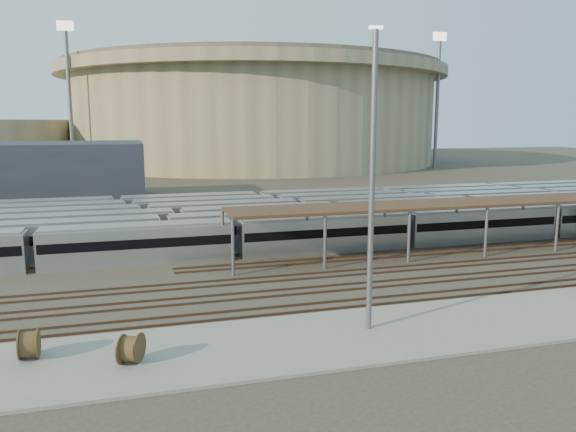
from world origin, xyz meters
The scene contains 13 objects.
ground centered at (0.00, 0.00, 0.00)m, with size 420.00×420.00×0.00m, color #383026.
apron centered at (-5.00, -15.00, 0.10)m, with size 50.00×9.00×0.20m, color gray.
subway_trains centered at (2.18, 18.50, 1.80)m, with size 125.80×23.90×3.60m.
inspection_shed centered at (22.00, 4.00, 4.98)m, with size 60.30×6.00×5.30m.
empty_tracks centered at (0.00, -5.00, 0.09)m, with size 170.00×9.62×0.18m.
stadium centered at (25.00, 140.00, 16.47)m, with size 124.00×124.00×32.50m.
service_building centered at (-35.00, 55.00, 5.00)m, with size 42.00×20.00×10.00m, color #1E232D.
floodlight_0 centered at (-30.00, 110.00, 20.65)m, with size 4.00×1.00×38.40m.
floodlight_2 centered at (70.00, 100.00, 20.65)m, with size 4.00×1.00×38.40m.
floodlight_3 centered at (-10.00, 160.00, 20.65)m, with size 4.00×1.00×38.40m.
cable_reel_west centered at (-16.87, -15.59, 1.04)m, with size 1.68×1.68×0.93m, color brown.
cable_reel_east centered at (-22.40, -13.41, 1.06)m, with size 1.71×1.71×0.95m, color brown.
yard_light_pole centered at (-2.01, -14.33, 9.71)m, with size 0.81×0.36×18.86m.
Camera 1 is at (-16.60, -46.25, 13.43)m, focal length 35.00 mm.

